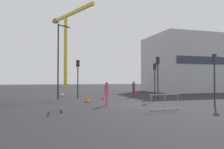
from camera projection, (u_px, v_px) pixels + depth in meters
name	position (u px, v px, depth m)	size (l,w,h in m)	color
ground	(133.00, 104.00, 18.27)	(160.00, 160.00, 0.00)	#28282B
office_block	(188.00, 64.00, 38.33)	(12.85, 10.08, 9.24)	#B7B7BC
construction_crane	(67.00, 36.00, 60.19)	(8.57, 19.36, 19.66)	yellow
streetlamp_tall	(60.00, 56.00, 22.81)	(1.38, 0.84, 7.64)	#232326
traffic_light_verge	(155.00, 75.00, 24.57)	(0.34, 0.39, 3.77)	#2D2D30
traffic_light_median	(214.00, 71.00, 17.30)	(0.39, 0.33, 3.98)	#2D2D30
traffic_light_near	(158.00, 71.00, 22.41)	(0.37, 0.24, 4.27)	#232326
traffic_light_far	(78.00, 73.00, 24.11)	(0.37, 0.37, 4.10)	#2D2D30
pedestrian_walking	(134.00, 88.00, 25.70)	(0.34, 0.34, 1.84)	red
pedestrian_waiting	(107.00, 92.00, 17.35)	(0.34, 0.34, 1.83)	#D14C8C
safety_barrier_right_run	(165.00, 102.00, 14.68)	(2.30, 0.33, 1.08)	#9EA0A5
safety_barrier_rear	(62.00, 102.00, 14.45)	(0.18, 1.95, 1.08)	gray
traffic_cone_striped	(63.00, 94.00, 27.41)	(0.58, 0.58, 0.59)	black
traffic_cone_orange	(87.00, 100.00, 19.95)	(0.51, 0.51, 0.51)	black
traffic_cone_on_verge	(103.00, 97.00, 23.24)	(0.50, 0.50, 0.51)	black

